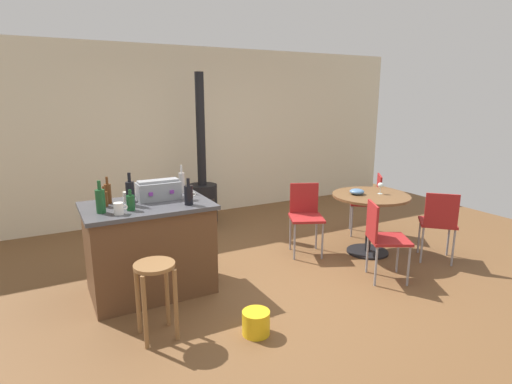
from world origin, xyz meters
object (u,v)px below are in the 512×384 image
object	(u,v)px
folding_chair_near	(439,221)
folding_chair_far	(370,199)
bottle_1	(108,193)
serving_bowl	(357,192)
cup_1	(119,209)
dining_table	(370,209)
toolbox	(158,190)
cup_2	(189,195)
plastic_bucket	(256,323)
folding_chair_left	(305,213)
bottle_4	(104,199)
wine_glass	(381,186)
wooden_stool	(155,284)
bottle_5	(130,193)
wood_stove	(203,191)
folding_chair_right	(382,235)
bottle_3	(100,201)
cup_0	(128,197)
bottle_0	(189,194)
kitchen_island	(150,248)
bottle_6	(131,202)
bottle_2	(182,182)

from	to	relation	value
folding_chair_near	folding_chair_far	bearing A→B (deg)	90.03
bottle_1	serving_bowl	bearing A→B (deg)	-7.44
folding_chair_far	cup_1	bearing A→B (deg)	-171.37
dining_table	toolbox	bearing A→B (deg)	171.41
cup_2	plastic_bucket	bearing A→B (deg)	-82.75
dining_table	folding_chair_near	size ratio (longest dim) A/B	1.09
plastic_bucket	cup_2	bearing A→B (deg)	97.25
folding_chair_left	bottle_4	distance (m)	2.41
folding_chair_near	wine_glass	world-z (taller)	wine_glass
cup_1	wooden_stool	bearing A→B (deg)	-76.95
wooden_stool	bottle_5	xyz separation A→B (m)	(0.02, 0.87, 0.57)
bottle_4	wood_stove	bearing A→B (deg)	46.40
folding_chair_right	bottle_3	xyz separation A→B (m)	(-2.69, 0.79, 0.53)
wood_stove	plastic_bucket	size ratio (longest dim) A/B	9.74
cup_0	wooden_stool	bearing A→B (deg)	-91.35
folding_chair_right	toolbox	size ratio (longest dim) A/B	2.01
cup_2	cup_1	bearing A→B (deg)	-164.90
folding_chair_left	bottle_0	size ratio (longest dim) A/B	3.33
folding_chair_right	serving_bowl	distance (m)	0.84
bottle_1	kitchen_island	bearing A→B (deg)	-32.14
bottle_1	bottle_3	xyz separation A→B (m)	(-0.11, -0.32, 0.01)
folding_chair_left	plastic_bucket	bearing A→B (deg)	-136.80
folding_chair_far	bottle_4	world-z (taller)	bottle_4
folding_chair_near	bottle_6	size ratio (longest dim) A/B	4.46
cup_2	cup_0	bearing A→B (deg)	157.52
bottle_5	dining_table	bearing A→B (deg)	-5.65
folding_chair_right	plastic_bucket	size ratio (longest dim) A/B	3.64
toolbox	plastic_bucket	xyz separation A→B (m)	(0.41, -1.32, -0.91)
bottle_2	bottle_5	distance (m)	0.67
wood_stove	toolbox	world-z (taller)	wood_stove
cup_0	bottle_5	bearing A→B (deg)	-91.77
bottle_5	cup_2	world-z (taller)	bottle_5
dining_table	wine_glass	bearing A→B (deg)	-10.99
kitchen_island	wooden_stool	bearing A→B (deg)	-101.09
folding_chair_left	bottle_3	world-z (taller)	bottle_3
bottle_0	cup_0	size ratio (longest dim) A/B	2.09
folding_chair_right	bottle_2	world-z (taller)	bottle_2
wood_stove	bottle_2	distance (m)	1.79
folding_chair_far	folding_chair_near	bearing A→B (deg)	-89.97
folding_chair_far	plastic_bucket	size ratio (longest dim) A/B	3.70
folding_chair_far	wood_stove	distance (m)	2.47
bottle_2	wine_glass	distance (m)	2.43
bottle_5	bottle_6	bearing A→B (deg)	-101.61
bottle_5	bottle_0	bearing A→B (deg)	-25.74
kitchen_island	bottle_6	size ratio (longest dim) A/B	6.29
bottle_1	wooden_stool	bearing A→B (deg)	-81.46
dining_table	cup_2	bearing A→B (deg)	174.67
folding_chair_far	toolbox	size ratio (longest dim) A/B	2.04
dining_table	wooden_stool	bearing A→B (deg)	-168.37
folding_chair_left	bottle_5	bearing A→B (deg)	-176.97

